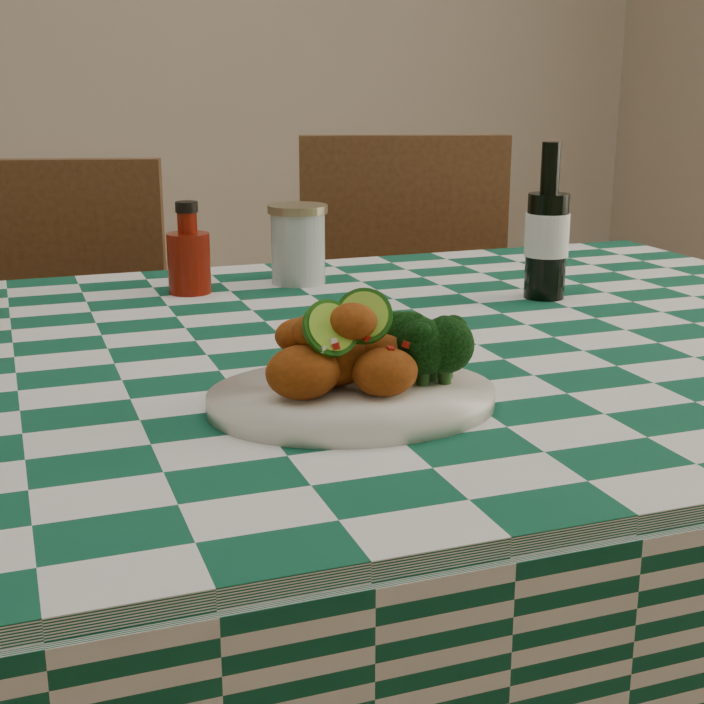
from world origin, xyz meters
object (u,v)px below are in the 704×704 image
object	(u,v)px
plate	(352,399)
mason_jar	(298,244)
dining_table	(299,644)
wooden_chair_right	(410,386)
beer_bottle	(548,221)
fried_chicken_pile	(349,347)
ketchup_bottle	(188,248)
wooden_chair_left	(42,429)

from	to	relation	value
plate	mason_jar	distance (m)	0.59
dining_table	wooden_chair_right	size ratio (longest dim) A/B	1.71
dining_table	beer_bottle	xyz separation A→B (m)	(0.41, 0.13, 0.50)
fried_chicken_pile	ketchup_bottle	size ratio (longest dim) A/B	0.99
ketchup_bottle	wooden_chair_left	distance (m)	0.58
dining_table	plate	xyz separation A→B (m)	(-0.01, -0.23, 0.40)
dining_table	beer_bottle	size ratio (longest dim) A/B	7.65
dining_table	wooden_chair_left	xyz separation A→B (m)	(-0.27, 0.72, 0.08)
dining_table	plate	world-z (taller)	plate
plate	wooden_chair_left	size ratio (longest dim) A/B	0.29
beer_bottle	wooden_chair_right	world-z (taller)	beer_bottle
mason_jar	wooden_chair_left	size ratio (longest dim) A/B	0.13
fried_chicken_pile	wooden_chair_right	bearing A→B (deg)	63.28
fried_chicken_pile	ketchup_bottle	bearing A→B (deg)	94.43
fried_chicken_pile	wooden_chair_right	world-z (taller)	wooden_chair_right
plate	mason_jar	bearing A→B (deg)	78.05
plate	mason_jar	xyz separation A→B (m)	(0.12, 0.58, 0.05)
mason_jar	wooden_chair_left	bearing A→B (deg)	136.16
plate	fried_chicken_pile	size ratio (longest dim) A/B	2.11
dining_table	mason_jar	bearing A→B (deg)	72.24
wooden_chair_left	beer_bottle	bearing A→B (deg)	-24.70
ketchup_bottle	wooden_chair_right	xyz separation A→B (m)	(0.50, 0.35, -0.37)
wooden_chair_left	wooden_chair_right	xyz separation A→B (m)	(0.72, -0.03, 0.02)
ketchup_bottle	beer_bottle	bearing A→B (deg)	-23.45
ketchup_bottle	mason_jar	world-z (taller)	ketchup_bottle
fried_chicken_pile	dining_table	bearing A→B (deg)	86.60
dining_table	fried_chicken_pile	xyz separation A→B (m)	(-0.01, -0.23, 0.45)
dining_table	ketchup_bottle	distance (m)	0.57
wooden_chair_right	fried_chicken_pile	bearing A→B (deg)	-99.02
plate	wooden_chair_left	distance (m)	1.03
mason_jar	fried_chicken_pile	bearing A→B (deg)	-102.24
ketchup_bottle	wooden_chair_left	bearing A→B (deg)	119.25
dining_table	wooden_chair_left	size ratio (longest dim) A/B	1.77
wooden_chair_left	fried_chicken_pile	bearing A→B (deg)	-58.79
mason_jar	dining_table	bearing A→B (deg)	-107.76
beer_bottle	dining_table	bearing A→B (deg)	-162.20
dining_table	wooden_chair_right	xyz separation A→B (m)	(0.44, 0.68, 0.09)
ketchup_bottle	wooden_chair_right	bearing A→B (deg)	34.77
beer_bottle	wooden_chair_left	world-z (taller)	beer_bottle
dining_table	plate	bearing A→B (deg)	-92.62
dining_table	wooden_chair_left	bearing A→B (deg)	110.74
dining_table	wooden_chair_right	bearing A→B (deg)	56.90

